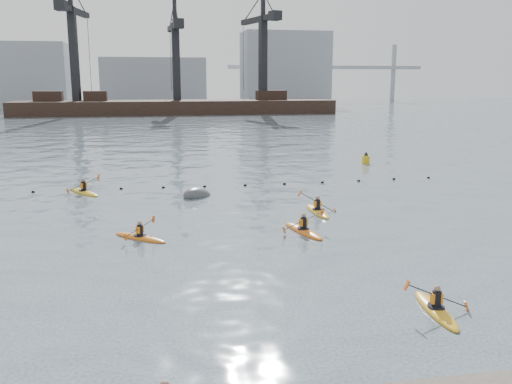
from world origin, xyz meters
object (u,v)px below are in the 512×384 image
(kayaker_5, at_px, (84,192))
(mooring_buoy, at_px, (197,196))
(kayaker_3, at_px, (317,211))
(kayaker_2, at_px, (140,237))
(nav_buoy, at_px, (366,159))
(kayaker_0, at_px, (303,230))
(kayaker_1, at_px, (436,309))

(kayaker_5, xyz_separation_m, mooring_buoy, (7.68, -2.54, -0.11))
(kayaker_3, relative_size, mooring_buoy, 1.49)
(kayaker_2, distance_m, kayaker_3, 10.89)
(kayaker_2, distance_m, mooring_buoy, 10.13)
(mooring_buoy, bearing_deg, kayaker_5, 161.72)
(kayaker_2, height_order, nav_buoy, nav_buoy)
(kayaker_0, distance_m, mooring_buoy, 10.88)
(kayaker_2, relative_size, kayaker_5, 0.83)
(kayaker_0, bearing_deg, nav_buoy, 46.14)
(kayaker_1, height_order, nav_buoy, kayaker_1)
(mooring_buoy, bearing_deg, kayaker_1, -72.18)
(mooring_buoy, distance_m, nav_buoy, 20.49)
(kayaker_3, distance_m, kayaker_5, 16.61)
(kayaker_0, height_order, kayaker_3, kayaker_3)
(kayaker_1, distance_m, kayaker_2, 14.69)
(kayaker_0, height_order, nav_buoy, kayaker_0)
(kayaker_0, height_order, kayaker_5, kayaker_5)
(kayaker_0, bearing_deg, kayaker_1, -94.75)
(kayaker_1, bearing_deg, kayaker_0, 105.61)
(kayaker_5, height_order, nav_buoy, kayaker_5)
(kayaker_2, height_order, kayaker_3, kayaker_3)
(kayaker_1, bearing_deg, nav_buoy, 77.88)
(kayaker_1, bearing_deg, kayaker_3, 95.05)
(kayaker_5, bearing_deg, kayaker_1, -91.99)
(kayaker_5, bearing_deg, nav_buoy, -13.34)
(kayaker_2, bearing_deg, mooring_buoy, 20.44)
(kayaker_1, bearing_deg, mooring_buoy, 113.62)
(kayaker_1, relative_size, nav_buoy, 2.64)
(kayaker_3, bearing_deg, kayaker_1, -92.83)
(kayaker_3, distance_m, mooring_buoy, 8.86)
(kayaker_3, xyz_separation_m, mooring_buoy, (-6.66, 5.84, -0.11))
(mooring_buoy, height_order, nav_buoy, nav_buoy)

